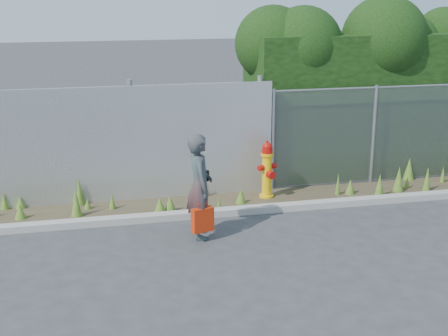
% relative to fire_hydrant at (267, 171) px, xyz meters
% --- Properties ---
extents(ground, '(80.00, 80.00, 0.00)m').
position_rel_fire_hydrant_xyz_m(ground, '(-0.80, -2.54, -0.55)').
color(ground, '#373739').
rests_on(ground, ground).
extents(curb, '(16.00, 0.22, 0.12)m').
position_rel_fire_hydrant_xyz_m(curb, '(-0.80, -0.74, -0.49)').
color(curb, '#9E968E').
rests_on(curb, ground).
extents(weed_strip, '(16.00, 1.36, 0.52)m').
position_rel_fire_hydrant_xyz_m(weed_strip, '(-1.05, -0.08, -0.41)').
color(weed_strip, '#413725').
rests_on(weed_strip, ground).
extents(corrugated_fence, '(8.50, 0.21, 2.30)m').
position_rel_fire_hydrant_xyz_m(corrugated_fence, '(-4.05, 0.47, 0.55)').
color(corrugated_fence, '#A8AAAF').
rests_on(corrugated_fence, ground).
extents(chainlink_fence, '(6.50, 0.07, 2.05)m').
position_rel_fire_hydrant_xyz_m(chainlink_fence, '(3.45, 0.46, 0.48)').
color(chainlink_fence, gray).
rests_on(chainlink_fence, ground).
extents(hedge, '(7.62, 2.08, 3.79)m').
position_rel_fire_hydrant_xyz_m(hedge, '(3.40, 1.48, 1.47)').
color(hedge, black).
rests_on(hedge, ground).
extents(fire_hydrant, '(0.38, 0.34, 1.14)m').
position_rel_fire_hydrant_xyz_m(fire_hydrant, '(0.00, 0.00, 0.00)').
color(fire_hydrant, yellow).
rests_on(fire_hydrant, ground).
extents(woman, '(0.43, 0.64, 1.73)m').
position_rel_fire_hydrant_xyz_m(woman, '(-1.61, -1.61, 0.31)').
color(woman, '#0F6160').
rests_on(woman, ground).
extents(red_tote_bag, '(0.36, 0.13, 0.47)m').
position_rel_fire_hydrant_xyz_m(red_tote_bag, '(-1.61, -1.84, -0.18)').
color(red_tote_bag, '#BC2D0A').
extents(black_shoulder_bag, '(0.22, 0.09, 0.16)m').
position_rel_fire_hydrant_xyz_m(black_shoulder_bag, '(-1.52, -1.36, 0.41)').
color(black_shoulder_bag, black).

